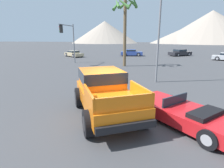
# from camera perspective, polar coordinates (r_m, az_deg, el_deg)

# --- Properties ---
(ground_plane) EXTENTS (320.00, 320.00, 0.00)m
(ground_plane) POSITION_cam_1_polar(r_m,az_deg,el_deg) (7.94, 1.95, -9.64)
(ground_plane) COLOR #424244
(orange_pickup_truck) EXTENTS (4.18, 5.17, 1.87)m
(orange_pickup_truck) POSITION_cam_1_polar(r_m,az_deg,el_deg) (7.70, -2.53, -1.87)
(orange_pickup_truck) COLOR orange
(orange_pickup_truck) RESTS_ON ground_plane
(red_convertible_car) EXTENTS (4.47, 4.29, 1.04)m
(red_convertible_car) POSITION_cam_1_polar(r_m,az_deg,el_deg) (7.44, 22.79, -9.03)
(red_convertible_car) COLOR red
(red_convertible_car) RESTS_ON ground_plane
(parked_car_dark) EXTENTS (4.66, 4.33, 1.24)m
(parked_car_dark) POSITION_cam_1_polar(r_m,az_deg,el_deg) (36.76, 21.32, 9.55)
(parked_car_dark) COLOR #232328
(parked_car_dark) RESTS_ON ground_plane
(parked_car_tan) EXTENTS (4.49, 3.88, 1.11)m
(parked_car_tan) POSITION_cam_1_polar(r_m,az_deg,el_deg) (33.38, -12.40, 9.68)
(parked_car_tan) COLOR tan
(parked_car_tan) RESTS_ON ground_plane
(parked_car_blue) EXTENTS (4.35, 2.50, 1.22)m
(parked_car_blue) POSITION_cam_1_polar(r_m,az_deg,el_deg) (34.34, 6.34, 10.14)
(parked_car_blue) COLOR #334C9E
(parked_car_blue) RESTS_ON ground_plane
(traffic_light_main) EXTENTS (0.38, 3.62, 5.10)m
(traffic_light_main) POSITION_cam_1_polar(r_m,az_deg,el_deg) (23.49, -14.08, 14.98)
(traffic_light_main) COLOR slate
(traffic_light_main) RESTS_ON ground_plane
(street_lamp_post) EXTENTS (0.90, 0.24, 8.59)m
(street_lamp_post) POSITION_cam_1_polar(r_m,az_deg,el_deg) (13.65, 15.49, 21.82)
(street_lamp_post) COLOR slate
(street_lamp_post) RESTS_ON ground_plane
(palm_tree_tall) EXTENTS (2.78, 2.62, 7.82)m
(palm_tree_tall) POSITION_cam_1_polar(r_m,az_deg,el_deg) (21.30, 4.25, 21.61)
(palm_tree_tall) COLOR brown
(palm_tree_tall) RESTS_ON ground_plane
(distant_mountain_range) EXTENTS (137.31, 68.04, 21.18)m
(distant_mountain_range) POSITION_cam_1_polar(r_m,az_deg,el_deg) (134.17, 23.68, 15.78)
(distant_mountain_range) COLOR gray
(distant_mountain_range) RESTS_ON ground_plane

